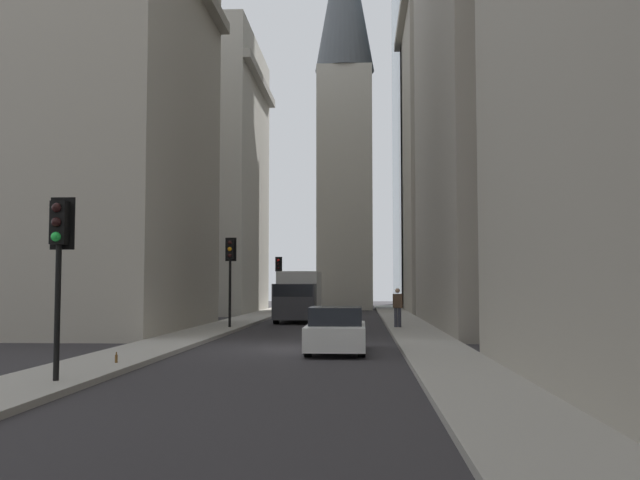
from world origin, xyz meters
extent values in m
plane|color=#302D30|center=(0.00, 0.00, 0.00)|extent=(135.00, 135.00, 0.00)
cube|color=#A8A399|center=(0.00, 4.50, 0.07)|extent=(90.00, 2.20, 0.14)
cube|color=#A8A399|center=(0.00, -4.50, 0.07)|extent=(90.00, 2.20, 0.14)
cube|color=gray|center=(11.99, -10.60, 14.95)|extent=(19.37, 10.00, 29.91)
cube|color=#A8A091|center=(31.36, -10.60, 12.82)|extent=(12.16, 10.00, 25.64)
cube|color=gray|center=(31.36, -5.35, 22.58)|extent=(12.16, 0.50, 0.60)
cube|color=#B7B2A5|center=(29.25, 10.60, 10.19)|extent=(13.59, 10.00, 20.39)
cube|color=#9C978C|center=(29.25, 5.35, 17.45)|extent=(13.59, 0.50, 0.60)
cube|color=#A8A091|center=(8.53, 10.60, 9.44)|extent=(13.33, 10.00, 18.89)
cube|color=#8CA8B7|center=(44.61, -12.60, 29.64)|extent=(18.91, 14.00, 59.27)
cube|color=#B7B2A5|center=(37.62, -0.79, 10.34)|extent=(4.67, 4.67, 20.68)
cube|color=silver|center=(18.03, 1.40, 1.54)|extent=(4.60, 2.25, 2.60)
cube|color=#38383D|center=(14.83, 1.40, 1.19)|extent=(1.90, 2.25, 1.90)
cube|color=black|center=(14.83, 1.40, 1.79)|extent=(1.92, 2.09, 0.64)
cylinder|color=black|center=(14.83, 0.41, 0.44)|extent=(0.88, 0.28, 0.88)
cylinder|color=black|center=(14.83, 2.38, 0.44)|extent=(0.88, 0.28, 0.88)
cylinder|color=black|center=(19.43, 0.41, 0.44)|extent=(0.88, 0.28, 0.88)
cylinder|color=black|center=(19.43, 2.38, 0.44)|extent=(0.88, 0.28, 0.88)
cube|color=silver|center=(-1.09, -1.40, 0.53)|extent=(4.30, 1.78, 0.70)
cube|color=black|center=(-1.29, -1.40, 1.15)|extent=(2.10, 1.58, 0.54)
cylinder|color=black|center=(0.26, -2.18, 0.32)|extent=(0.64, 0.22, 0.64)
cylinder|color=black|center=(0.26, -0.62, 0.32)|extent=(0.64, 0.22, 0.64)
cylinder|color=black|center=(-2.44, -2.18, 0.32)|extent=(0.64, 0.22, 0.64)
cylinder|color=black|center=(-2.44, -0.62, 0.32)|extent=(0.64, 0.22, 0.64)
cylinder|color=black|center=(-8.85, 4.07, 1.53)|extent=(0.12, 0.12, 2.79)
cube|color=black|center=(-8.85, 4.07, 3.38)|extent=(0.28, 0.32, 0.90)
cube|color=black|center=(-8.69, 4.07, 3.38)|extent=(0.03, 0.52, 1.10)
sphere|color=black|center=(-9.01, 4.07, 3.68)|extent=(0.20, 0.20, 0.20)
sphere|color=black|center=(-9.01, 4.07, 3.38)|extent=(0.20, 0.20, 0.20)
sphere|color=green|center=(-9.01, 4.07, 3.08)|extent=(0.20, 0.20, 0.20)
cylinder|color=black|center=(9.55, 3.92, 1.72)|extent=(0.12, 0.12, 3.16)
cube|color=black|center=(9.55, 3.92, 3.75)|extent=(0.28, 0.32, 0.90)
cube|color=black|center=(9.71, 3.92, 3.75)|extent=(0.03, 0.52, 1.10)
sphere|color=black|center=(9.39, 3.92, 4.05)|extent=(0.20, 0.20, 0.20)
sphere|color=orange|center=(9.39, 3.92, 3.75)|extent=(0.20, 0.20, 0.20)
sphere|color=black|center=(9.39, 3.92, 3.45)|extent=(0.20, 0.20, 0.20)
cylinder|color=black|center=(29.79, 4.04, 1.67)|extent=(0.12, 0.12, 3.06)
cube|color=black|center=(29.79, 4.04, 3.65)|extent=(0.28, 0.32, 0.90)
cube|color=black|center=(29.94, 4.04, 3.65)|extent=(0.03, 0.52, 1.10)
sphere|color=red|center=(29.63, 4.04, 3.95)|extent=(0.20, 0.20, 0.20)
sphere|color=black|center=(29.63, 4.04, 3.65)|extent=(0.20, 0.20, 0.20)
sphere|color=black|center=(29.63, 4.04, 3.35)|extent=(0.20, 0.20, 0.20)
cylinder|color=#33333D|center=(10.01, -3.94, 0.58)|extent=(0.16, 0.16, 0.89)
cylinder|color=#33333D|center=(10.01, -3.77, 0.58)|extent=(0.16, 0.16, 0.89)
cube|color=#4C3828|center=(10.01, -3.86, 1.35)|extent=(0.26, 0.44, 0.65)
sphere|color=tan|center=(10.01, -3.86, 1.83)|extent=(0.22, 0.22, 0.22)
cylinder|color=brown|center=(-5.52, 3.98, 0.24)|extent=(0.07, 0.07, 0.20)
cylinder|color=brown|center=(-5.52, 3.98, 0.38)|extent=(0.03, 0.03, 0.07)
camera|label=1|loc=(-23.14, -2.18, 2.10)|focal=39.81mm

